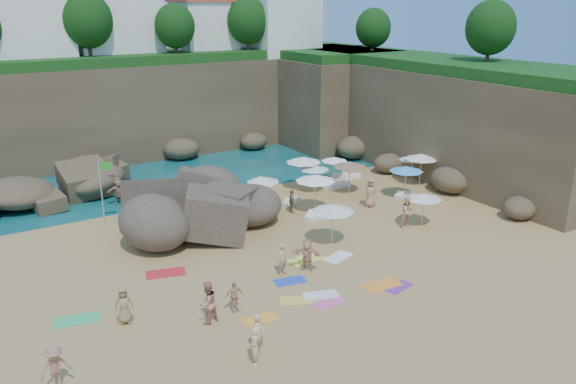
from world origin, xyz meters
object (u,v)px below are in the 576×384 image
parasol_2 (315,178)px  person_stand_4 (370,193)px  person_stand_0 (259,334)px  flag_pole (103,185)px  person_stand_5 (119,191)px  rock_outcrop (194,229)px  parasol_1 (334,159)px  parasol_0 (263,180)px  person_stand_1 (208,303)px  person_stand_3 (292,201)px  person_stand_6 (255,346)px  person_stand_2 (260,187)px  lounger_0 (292,202)px

parasol_2 → person_stand_4: 4.00m
person_stand_0 → person_stand_4: (14.30, 10.65, 0.11)m
flag_pole → person_stand_5: 4.31m
rock_outcrop → flag_pole: size_ratio=1.89×
person_stand_5 → parasol_1: bearing=-9.3°
parasol_0 → person_stand_4: (6.06, -3.66, -0.93)m
parasol_1 → person_stand_5: (-15.30, 3.50, -0.84)m
person_stand_1 → person_stand_5: person_stand_1 is taller
person_stand_3 → person_stand_6: size_ratio=1.02×
person_stand_3 → person_stand_5: 11.74m
rock_outcrop → person_stand_0: person_stand_0 is taller
parasol_2 → person_stand_2: (-1.67, 4.32, -1.49)m
flag_pole → parasol_2: 13.03m
parasol_2 → person_stand_0: size_ratio=1.51×
parasol_2 → parasol_0: bearing=135.1°
person_stand_5 → person_stand_2: bearing=-19.9°
parasol_2 → person_stand_0: bearing=-132.1°
parasol_2 → person_stand_1: parasol_2 is taller
parasol_2 → person_stand_1: 14.47m
person_stand_1 → person_stand_4: (15.03, 7.56, 0.03)m
lounger_0 → person_stand_6: person_stand_6 is taller
flag_pole → person_stand_4: bearing=-20.1°
lounger_0 → person_stand_2: 2.65m
lounger_0 → person_stand_5: 11.65m
parasol_0 → rock_outcrop: bearing=-168.6°
person_stand_5 → parasol_2: bearing=-34.3°
parasol_0 → person_stand_4: size_ratio=1.13×
rock_outcrop → parasol_0: size_ratio=3.52×
flag_pole → person_stand_2: bearing=-1.4°
flag_pole → person_stand_5: size_ratio=2.24×
person_stand_2 → person_stand_3: (0.26, -3.73, 0.00)m
parasol_1 → person_stand_3: bearing=-147.4°
person_stand_5 → lounger_0: bearing=-28.1°
person_stand_3 → person_stand_1: bearing=155.8°
lounger_0 → person_stand_3: size_ratio=1.10×
person_stand_1 → person_stand_2: size_ratio=1.21×
parasol_1 → person_stand_5: size_ratio=1.10×
parasol_0 → person_stand_6: parasol_0 is taller
person_stand_0 → parasol_0: bearing=32.4°
person_stand_4 → person_stand_5: (-14.01, 9.32, -0.06)m
person_stand_5 → person_stand_1: bearing=-89.9°
parasol_0 → lounger_0: bearing=-12.9°
parasol_1 → person_stand_6: parasol_1 is taller
rock_outcrop → parasol_0: 5.87m
lounger_0 → person_stand_3: 1.80m
parasol_1 → person_stand_2: (-6.56, -0.30, -0.97)m
person_stand_2 → person_stand_3: same height
parasol_1 → person_stand_3: (-6.30, -4.03, -0.97)m
lounger_0 → person_stand_0: 17.22m
person_stand_3 → person_stand_2: bearing=26.7°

